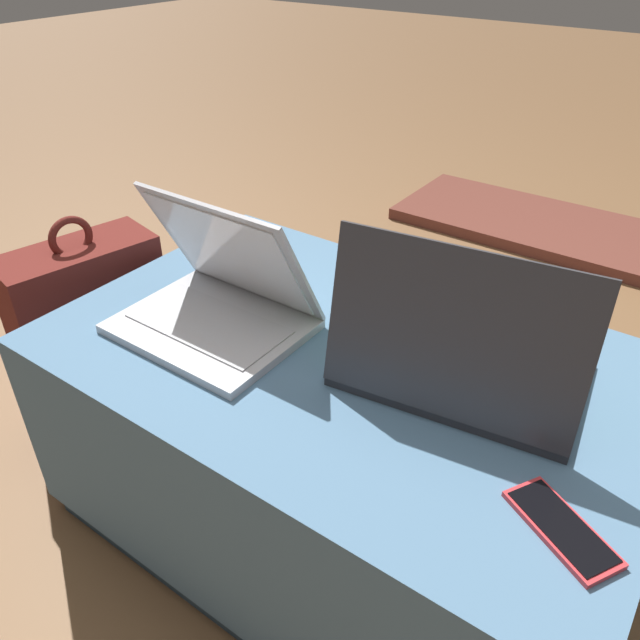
% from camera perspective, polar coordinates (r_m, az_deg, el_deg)
% --- Properties ---
extents(ground_plane, '(14.00, 14.00, 0.00)m').
position_cam_1_polar(ground_plane, '(1.38, 1.90, -17.91)').
color(ground_plane, brown).
extents(ottoman, '(1.04, 0.66, 0.45)m').
position_cam_1_polar(ottoman, '(1.21, 2.09, -11.25)').
color(ottoman, '#2A3D4E').
rests_on(ottoman, ground_plane).
extents(laptop_near, '(0.32, 0.26, 0.24)m').
position_cam_1_polar(laptop_near, '(1.12, -9.30, 1.75)').
color(laptop_near, '#B7B7BC').
rests_on(laptop_near, ottoman).
extents(laptop_far, '(0.40, 0.30, 0.26)m').
position_cam_1_polar(laptop_far, '(0.98, 12.60, -3.52)').
color(laptop_far, '#333338').
rests_on(laptop_far, ottoman).
extents(cell_phone, '(0.16, 0.13, 0.01)m').
position_cam_1_polar(cell_phone, '(0.85, 21.20, -17.30)').
color(cell_phone, red).
rests_on(cell_phone, ottoman).
extents(backpack, '(0.25, 0.35, 0.55)m').
position_cam_1_polar(backpack, '(1.56, -19.92, -1.84)').
color(backpack, '#5B1E19').
rests_on(backpack, ground_plane).
extents(fireplace_hearth, '(1.40, 0.50, 0.04)m').
position_cam_1_polar(fireplace_hearth, '(2.64, 22.47, 7.21)').
color(fireplace_hearth, brown).
rests_on(fireplace_hearth, ground_plane).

